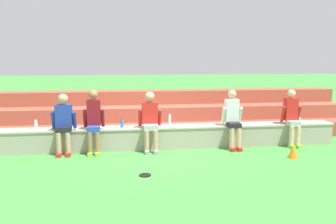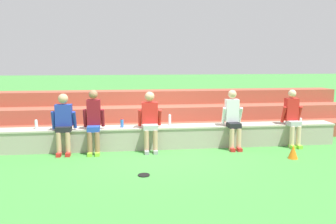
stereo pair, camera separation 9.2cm
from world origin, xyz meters
name	(u,v)px [view 2 (the right image)]	position (x,y,z in m)	size (l,w,h in m)	color
ground_plane	(153,150)	(0.00, 0.00, 0.00)	(80.00, 80.00, 0.00)	#428E3D
stone_seating_wall	(153,136)	(0.00, 0.24, 0.29)	(9.25, 0.53, 0.54)	#A8A08E
brick_bleachers	(148,117)	(0.00, 2.11, 0.47)	(12.04, 2.15, 1.21)	#A34C38
person_far_left	(64,121)	(-2.05, -0.03, 0.76)	(0.55, 0.48, 1.39)	tan
person_left_of_center	(94,120)	(-1.38, -0.02, 0.78)	(0.48, 0.56, 1.47)	#996B4C
person_center	(150,119)	(-0.08, 0.00, 0.77)	(0.55, 0.58, 1.41)	tan
person_right_of_center	(233,118)	(1.94, -0.02, 0.76)	(0.49, 0.58, 1.42)	#DBAD89
person_far_right	(293,116)	(3.48, 0.00, 0.75)	(0.49, 0.53, 1.42)	beige
water_bottle_near_left	(170,120)	(0.43, 0.30, 0.68)	(0.06, 0.06, 0.28)	silver
water_bottle_mid_right	(36,125)	(-2.73, 0.26, 0.65)	(0.07, 0.07, 0.22)	silver
water_bottle_mid_left	(122,123)	(-0.74, 0.20, 0.64)	(0.08, 0.08, 0.21)	blue
plastic_cup_right_end	(300,121)	(3.79, 0.20, 0.61)	(0.09, 0.09, 0.13)	white
frisbee	(144,175)	(-0.33, -1.74, 0.01)	(0.22, 0.22, 0.02)	black
sports_cone	(293,152)	(2.99, -1.05, 0.15)	(0.21, 0.21, 0.30)	orange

